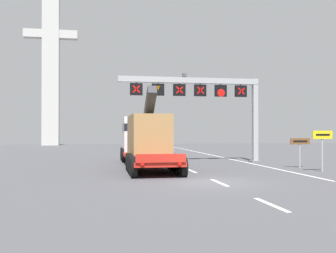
{
  "coord_description": "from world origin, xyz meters",
  "views": [
    {
      "loc": [
        -5.47,
        -18.59,
        2.54
      ],
      "look_at": [
        -0.49,
        8.78,
        2.82
      ],
      "focal_mm": 42.02,
      "sensor_mm": 36.0,
      "label": 1
    }
  ],
  "objects_px": {
    "heavy_haul_truck_red": "(144,138)",
    "exit_sign_yellow": "(322,141)",
    "overhead_lane_gantry": "(206,94)",
    "tourist_info_sign_brown": "(300,146)",
    "bridge_pylon_distant": "(51,54)"
  },
  "relations": [
    {
      "from": "heavy_haul_truck_red",
      "to": "exit_sign_yellow",
      "type": "height_order",
      "value": "heavy_haul_truck_red"
    },
    {
      "from": "heavy_haul_truck_red",
      "to": "exit_sign_yellow",
      "type": "relative_size",
      "value": 5.57
    },
    {
      "from": "overhead_lane_gantry",
      "to": "exit_sign_yellow",
      "type": "distance_m",
      "value": 10.37
    },
    {
      "from": "heavy_haul_truck_red",
      "to": "exit_sign_yellow",
      "type": "bearing_deg",
      "value": -31.69
    },
    {
      "from": "overhead_lane_gantry",
      "to": "tourist_info_sign_brown",
      "type": "xyz_separation_m",
      "value": [
        4.88,
        -5.92,
        -3.96
      ]
    },
    {
      "from": "overhead_lane_gantry",
      "to": "exit_sign_yellow",
      "type": "xyz_separation_m",
      "value": [
        5.05,
        -8.31,
        -3.6
      ]
    },
    {
      "from": "overhead_lane_gantry",
      "to": "tourist_info_sign_brown",
      "type": "distance_m",
      "value": 8.63
    },
    {
      "from": "heavy_haul_truck_red",
      "to": "tourist_info_sign_brown",
      "type": "xyz_separation_m",
      "value": [
        10.07,
        -3.93,
        -0.46
      ]
    },
    {
      "from": "exit_sign_yellow",
      "to": "tourist_info_sign_brown",
      "type": "distance_m",
      "value": 2.42
    },
    {
      "from": "overhead_lane_gantry",
      "to": "heavy_haul_truck_red",
      "type": "relative_size",
      "value": 0.82
    },
    {
      "from": "overhead_lane_gantry",
      "to": "exit_sign_yellow",
      "type": "relative_size",
      "value": 4.59
    },
    {
      "from": "exit_sign_yellow",
      "to": "bridge_pylon_distant",
      "type": "height_order",
      "value": "bridge_pylon_distant"
    },
    {
      "from": "heavy_haul_truck_red",
      "to": "bridge_pylon_distant",
      "type": "bearing_deg",
      "value": 105.0
    },
    {
      "from": "heavy_haul_truck_red",
      "to": "tourist_info_sign_brown",
      "type": "distance_m",
      "value": 10.82
    },
    {
      "from": "tourist_info_sign_brown",
      "to": "bridge_pylon_distant",
      "type": "bearing_deg",
      "value": 114.94
    }
  ]
}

